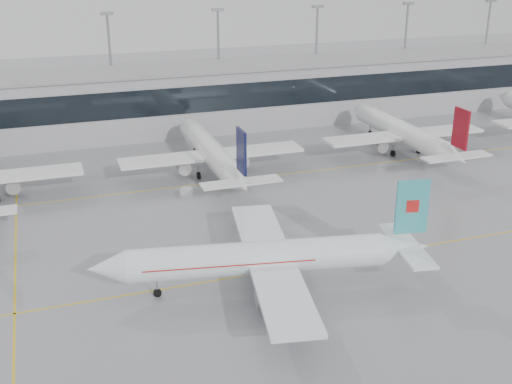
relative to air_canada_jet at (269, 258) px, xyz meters
name	(u,v)px	position (x,y,z in m)	size (l,w,h in m)	color
ground	(290,268)	(3.90, 3.52, -3.71)	(320.00, 320.00, 0.00)	gray
taxi_line_main	(290,268)	(3.90, 3.52, -3.71)	(120.00, 0.25, 0.01)	gold
taxi_line_north	(219,182)	(3.90, 33.52, -3.71)	(120.00, 0.25, 0.01)	gold
taxi_line_cross	(16,251)	(-26.10, 18.52, -3.71)	(0.25, 60.00, 0.01)	gold
terminal	(174,100)	(3.90, 65.52, 2.29)	(180.00, 15.00, 12.00)	#9E9EA1
terminal_glass	(182,101)	(3.90, 57.97, 3.79)	(180.00, 0.20, 5.00)	black
terminal_roof	(172,68)	(3.90, 65.52, 8.49)	(182.00, 16.00, 0.40)	gray
light_masts	(166,57)	(3.90, 71.52, 9.63)	(156.40, 1.00, 22.60)	gray
air_canada_jet	(269,258)	(0.00, 0.00, 0.00)	(36.94, 29.99, 11.69)	white
parked_jet_c	(212,153)	(3.90, 37.20, 0.00)	(29.64, 36.96, 11.72)	white
parked_jet_d	(404,133)	(38.90, 37.20, 0.00)	(29.64, 36.96, 11.72)	white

